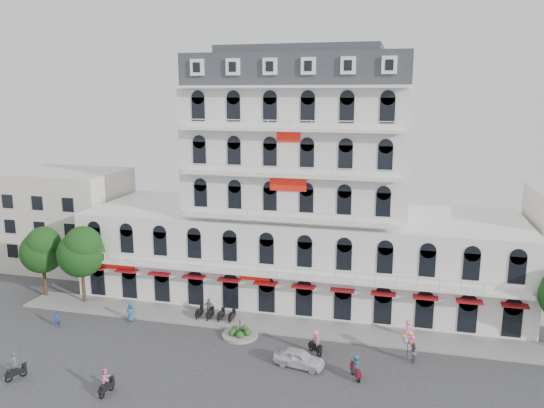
{
  "coord_description": "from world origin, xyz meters",
  "views": [
    {
      "loc": [
        10.53,
        -35.83,
        21.26
      ],
      "look_at": [
        -1.07,
        10.0,
        11.38
      ],
      "focal_mm": 35.0,
      "sensor_mm": 36.0,
      "label": 1
    }
  ],
  "objects_px": {
    "rider_southwest": "(106,381)",
    "balloon_vendor": "(411,347)",
    "rider_east": "(356,367)",
    "rider_center": "(315,341)",
    "parked_car": "(299,358)",
    "rider_west": "(15,367)"
  },
  "relations": [
    {
      "from": "rider_west",
      "to": "rider_center",
      "type": "distance_m",
      "value": 23.35
    },
    {
      "from": "rider_west",
      "to": "rider_southwest",
      "type": "bearing_deg",
      "value": -63.98
    },
    {
      "from": "rider_east",
      "to": "rider_center",
      "type": "relative_size",
      "value": 0.92
    },
    {
      "from": "parked_car",
      "to": "rider_east",
      "type": "height_order",
      "value": "rider_east"
    },
    {
      "from": "parked_car",
      "to": "rider_southwest",
      "type": "distance_m",
      "value": 14.63
    },
    {
      "from": "parked_car",
      "to": "rider_center",
      "type": "distance_m",
      "value": 2.53
    },
    {
      "from": "rider_center",
      "to": "parked_car",
      "type": "bearing_deg",
      "value": -67.09
    },
    {
      "from": "rider_west",
      "to": "balloon_vendor",
      "type": "relative_size",
      "value": 0.9
    },
    {
      "from": "rider_west",
      "to": "rider_center",
      "type": "height_order",
      "value": "rider_west"
    },
    {
      "from": "rider_east",
      "to": "rider_center",
      "type": "distance_m",
      "value": 4.78
    },
    {
      "from": "parked_car",
      "to": "rider_west",
      "type": "relative_size",
      "value": 1.86
    },
    {
      "from": "parked_car",
      "to": "rider_west",
      "type": "distance_m",
      "value": 21.66
    },
    {
      "from": "parked_car",
      "to": "rider_west",
      "type": "bearing_deg",
      "value": 119.72
    },
    {
      "from": "rider_southwest",
      "to": "rider_east",
      "type": "relative_size",
      "value": 1.05
    },
    {
      "from": "rider_southwest",
      "to": "rider_east",
      "type": "height_order",
      "value": "rider_southwest"
    },
    {
      "from": "rider_southwest",
      "to": "rider_east",
      "type": "bearing_deg",
      "value": -63.04
    },
    {
      "from": "parked_car",
      "to": "balloon_vendor",
      "type": "bearing_deg",
      "value": -60.54
    },
    {
      "from": "parked_car",
      "to": "rider_west",
      "type": "xyz_separation_m",
      "value": [
        -20.44,
        -7.18,
        0.3
      ]
    },
    {
      "from": "rider_east",
      "to": "rider_southwest",
      "type": "bearing_deg",
      "value": 83.8
    },
    {
      "from": "parked_car",
      "to": "rider_east",
      "type": "distance_m",
      "value": 4.6
    },
    {
      "from": "rider_center",
      "to": "rider_west",
      "type": "bearing_deg",
      "value": -112.2
    },
    {
      "from": "rider_southwest",
      "to": "balloon_vendor",
      "type": "relative_size",
      "value": 0.84
    }
  ]
}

